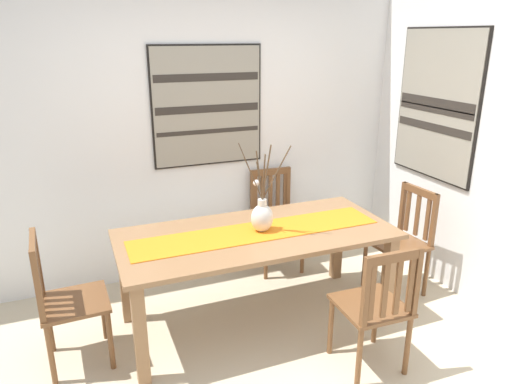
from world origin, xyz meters
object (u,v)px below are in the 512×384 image
dining_table (257,244)px  chair_3 (403,239)px  painting_on_side_wall (437,105)px  chair_1 (275,217)px  painting_on_back_wall (208,106)px  chair_0 (64,298)px  chair_2 (376,306)px  centerpiece_vase (262,215)px

dining_table → chair_3: chair_3 is taller
painting_on_side_wall → chair_1: bearing=154.3°
dining_table → chair_1: chair_1 is taller
painting_on_back_wall → painting_on_side_wall: size_ratio=0.82×
chair_0 → chair_1: bearing=23.3°
chair_2 → centerpiece_vase: bearing=119.5°
chair_0 → chair_2: bearing=-23.8°
chair_1 → chair_2: chair_1 is taller
chair_1 → chair_0: bearing=-156.7°
chair_0 → chair_3: size_ratio=1.03×
chair_1 → chair_3: 1.16m
chair_3 → centerpiece_vase: bearing=178.9°
chair_1 → painting_on_back_wall: painting_on_back_wall is taller
painting_on_back_wall → chair_1: bearing=-18.9°
chair_0 → chair_3: bearing=-0.7°
dining_table → centerpiece_vase: (0.04, -0.00, 0.23)m
dining_table → centerpiece_vase: bearing=-2.3°
chair_3 → painting_on_back_wall: 2.01m
chair_0 → dining_table: bearing=-0.3°
chair_1 → painting_on_back_wall: (-0.56, 0.19, 1.04)m
dining_table → chair_2: chair_2 is taller
dining_table → centerpiece_vase: size_ratio=2.97×
chair_2 → painting_on_back_wall: bearing=106.8°
centerpiece_vase → painting_on_side_wall: bearing=7.3°
chair_0 → chair_1: chair_0 is taller
chair_3 → painting_on_back_wall: size_ratio=0.89×
chair_0 → painting_on_side_wall: bearing=3.9°
centerpiece_vase → chair_3: centerpiece_vase is taller
dining_table → chair_0: chair_0 is taller
chair_3 → chair_1: bearing=134.2°
dining_table → chair_1: bearing=57.7°
dining_table → painting_on_side_wall: size_ratio=1.60×
dining_table → chair_1: (0.51, 0.81, -0.15)m
dining_table → painting_on_side_wall: (1.74, 0.22, 0.90)m
dining_table → chair_2: bearing=-58.4°
chair_1 → chair_3: (0.81, -0.83, -0.02)m
chair_0 → chair_3: 2.67m
chair_1 → dining_table: bearing=-122.3°
chair_3 → painting_on_side_wall: bearing=30.1°
chair_1 → painting_on_side_wall: 1.73m
dining_table → chair_3: bearing=-1.1°
chair_2 → painting_on_back_wall: painting_on_back_wall is taller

